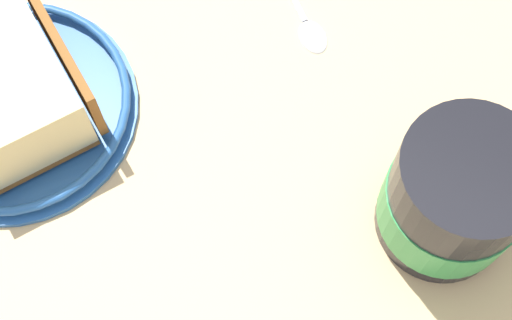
# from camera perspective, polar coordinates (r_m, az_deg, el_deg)

# --- Properties ---
(ground_plane) EXTENTS (1.35, 1.35, 0.03)m
(ground_plane) POSITION_cam_1_polar(r_m,az_deg,el_deg) (0.54, -7.67, -1.49)
(ground_plane) COLOR tan
(small_plate) EXTENTS (0.17, 0.17, 0.02)m
(small_plate) POSITION_cam_1_polar(r_m,az_deg,el_deg) (0.56, -17.61, 4.15)
(small_plate) COLOR #26599E
(small_plate) RESTS_ON ground_plane
(cake_slice) EXTENTS (0.14, 0.14, 0.06)m
(cake_slice) POSITION_cam_1_polar(r_m,az_deg,el_deg) (0.54, -18.24, 5.72)
(cake_slice) COLOR brown
(cake_slice) RESTS_ON small_plate
(tea_mug) EXTENTS (0.09, 0.11, 0.10)m
(tea_mug) POSITION_cam_1_polar(r_m,az_deg,el_deg) (0.48, 14.73, -2.71)
(tea_mug) COLOR black
(tea_mug) RESTS_ON ground_plane
(teaspoon) EXTENTS (0.11, 0.10, 0.01)m
(teaspoon) POSITION_cam_1_polar(r_m,az_deg,el_deg) (0.58, 3.41, 11.17)
(teaspoon) COLOR silver
(teaspoon) RESTS_ON ground_plane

